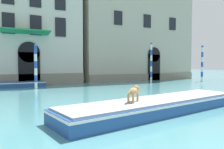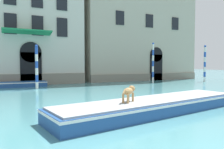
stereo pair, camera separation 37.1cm
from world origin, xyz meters
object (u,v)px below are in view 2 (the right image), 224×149
Objects in this scene: boat_moored_near_palazzo at (15,84)px; boat_foreground at (155,105)px; mooring_pole_1 at (205,63)px; dog_on_deck at (129,91)px; mooring_pole_0 at (153,62)px; mooring_pole_2 at (37,67)px.

boat_foreground is at bearing -69.57° from boat_moored_near_palazzo.
mooring_pole_1 is at bearing 26.17° from boat_foreground.
dog_on_deck is 18.76m from mooring_pole_1.
boat_moored_near_palazzo is 1.22× the size of mooring_pole_0.
mooring_pole_0 reaches higher than mooring_pole_2.
dog_on_deck is at bearing 178.73° from boat_foreground.
boat_foreground is 11.47m from mooring_pole_2.
boat_foreground is 1.76× the size of boat_moored_near_palazzo.
mooring_pole_0 is (9.78, 11.73, 1.17)m from dog_on_deck.
dog_on_deck is 13.78m from boat_moored_near_palazzo.
mooring_pole_0 is 6.09m from mooring_pole_1.
dog_on_deck is 15.32m from mooring_pole_0.
boat_moored_near_palazzo is (-4.71, 13.16, -0.06)m from boat_foreground.
boat_foreground is 1.48m from dog_on_deck.
boat_moored_near_palazzo is at bearing 173.06° from mooring_pole_0.
mooring_pole_2 is at bearing 97.65° from boat_foreground.
boat_moored_near_palazzo is 1.47× the size of mooring_pole_2.
mooring_pole_1 is at bearing -2.74° from mooring_pole_2.
dog_on_deck is 0.18× the size of mooring_pole_0.
dog_on_deck is at bearing -80.21° from mooring_pole_2.
mooring_pole_2 is (1.48, -2.26, 1.53)m from boat_moored_near_palazzo.
dog_on_deck is at bearing -74.98° from boat_moored_near_palazzo.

